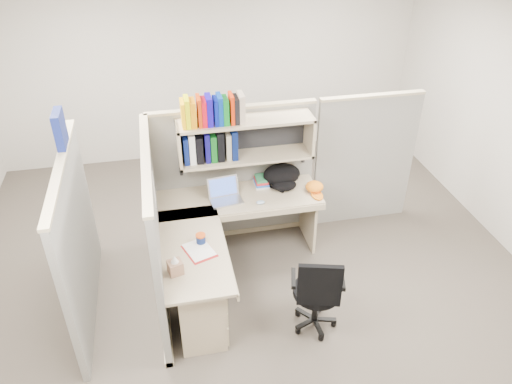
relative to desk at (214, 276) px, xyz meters
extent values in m
plane|color=#342F28|center=(0.41, 0.29, -0.44)|extent=(6.00, 6.00, 0.00)
plane|color=#B0A99E|center=(0.41, 3.29, 0.91)|extent=(6.00, 0.00, 6.00)
plane|color=silver|center=(0.41, 0.29, 2.26)|extent=(6.00, 6.00, 0.00)
cube|color=#63635E|center=(0.41, 1.19, 0.36)|extent=(1.80, 0.06, 1.60)
cube|color=tan|center=(0.41, 1.19, 1.18)|extent=(1.80, 0.08, 0.03)
cube|color=#63635E|center=(-0.49, 0.29, 0.36)|extent=(0.06, 1.80, 1.60)
cube|color=tan|center=(-0.49, 0.29, 1.18)|extent=(0.08, 1.80, 0.03)
cube|color=#63635E|center=(-1.19, 0.29, 0.36)|extent=(0.06, 1.80, 1.60)
cube|color=#63635E|center=(1.96, 1.19, 0.36)|extent=(1.20, 0.06, 1.60)
cube|color=navy|center=(-1.19, 0.64, 1.35)|extent=(0.07, 0.27, 0.32)
cube|color=white|center=(-0.46, 0.44, 0.76)|extent=(0.00, 0.21, 0.28)
cube|color=tan|center=(0.51, 0.99, 1.11)|extent=(1.40, 0.34, 0.03)
cube|color=tan|center=(0.51, 0.99, 0.70)|extent=(1.40, 0.34, 0.03)
cube|color=tan|center=(-0.18, 0.99, 0.90)|extent=(0.03, 0.34, 0.44)
cube|color=tan|center=(1.19, 0.99, 0.90)|extent=(0.03, 0.34, 0.44)
cube|color=black|center=(0.51, 1.15, 0.90)|extent=(1.38, 0.01, 0.41)
cube|color=#FBB205|center=(-0.11, 0.97, 1.25)|extent=(0.03, 0.20, 0.26)
cube|color=#DAE004|center=(-0.07, 0.97, 1.27)|extent=(0.05, 0.20, 0.29)
cube|color=orange|center=(-0.02, 0.97, 1.25)|extent=(0.06, 0.20, 0.26)
cube|color=#AF2D07|center=(0.05, 0.97, 1.27)|extent=(0.04, 0.20, 0.29)
cube|color=#BC0719|center=(0.09, 0.97, 1.25)|extent=(0.05, 0.20, 0.26)
cube|color=#14059B|center=(0.14, 0.97, 1.27)|extent=(0.06, 0.20, 0.29)
cube|color=#041288|center=(0.21, 0.97, 1.25)|extent=(0.04, 0.20, 0.26)
cube|color=navy|center=(0.25, 0.97, 1.27)|extent=(0.04, 0.20, 0.29)
cube|color=#086B1C|center=(0.30, 0.97, 1.25)|extent=(0.06, 0.20, 0.26)
cube|color=red|center=(0.36, 0.97, 1.27)|extent=(0.04, 0.20, 0.29)
cube|color=black|center=(0.41, 0.97, 1.25)|extent=(0.05, 0.20, 0.26)
cube|color=#B9A48E|center=(0.46, 0.97, 1.27)|extent=(0.06, 0.20, 0.29)
cube|color=#081553|center=(-0.11, 1.01, 0.86)|extent=(0.05, 0.24, 0.29)
cube|color=silver|center=(-0.05, 1.01, 0.87)|extent=(0.06, 0.24, 0.32)
cube|color=black|center=(0.02, 1.01, 0.86)|extent=(0.07, 0.24, 0.29)
cube|color=#0B0852|center=(0.10, 1.01, 0.87)|extent=(0.05, 0.24, 0.32)
cube|color=#0B4D15|center=(0.17, 1.01, 0.86)|extent=(0.06, 0.24, 0.29)
cube|color=black|center=(0.24, 1.01, 0.87)|extent=(0.07, 0.24, 0.32)
cube|color=gray|center=(0.32, 1.01, 0.86)|extent=(0.05, 0.24, 0.29)
cube|color=#061345|center=(0.38, 1.01, 0.87)|extent=(0.06, 0.24, 0.32)
cube|color=tan|center=(0.41, 0.86, 0.28)|extent=(1.74, 0.60, 0.03)
cube|color=tan|center=(-0.16, 0.09, 0.28)|extent=(0.60, 1.34, 0.03)
cube|color=tan|center=(0.41, 0.56, 0.24)|extent=(1.74, 0.02, 0.07)
cube|color=tan|center=(0.14, 0.09, 0.24)|extent=(0.02, 1.34, 0.07)
cube|color=tan|center=(-0.16, -0.26, -0.10)|extent=(0.40, 0.55, 0.68)
cube|color=tan|center=(0.05, -0.26, 0.10)|extent=(0.02, 0.50, 0.16)
cube|color=tan|center=(0.05, -0.26, -0.08)|extent=(0.02, 0.50, 0.16)
cube|color=tan|center=(0.05, -0.26, -0.30)|extent=(0.02, 0.50, 0.22)
cube|color=#B2B2B7|center=(0.06, -0.26, 0.10)|extent=(0.01, 0.12, 0.01)
cube|color=tan|center=(1.21, 0.89, -0.09)|extent=(0.03, 0.55, 0.70)
cylinder|color=#0D1E50|center=(-0.08, 0.16, 0.33)|extent=(0.09, 0.09, 0.08)
cylinder|color=#BF4412|center=(-0.08, 0.16, 0.38)|extent=(0.09, 0.09, 0.02)
ellipsoid|color=#95B2D4|center=(0.60, 0.68, 0.31)|extent=(0.10, 0.07, 0.03)
cylinder|color=white|center=(0.40, 1.06, 0.34)|extent=(0.10, 0.10, 0.11)
cylinder|color=black|center=(0.89, -0.40, 0.01)|extent=(0.44, 0.44, 0.07)
cube|color=black|center=(0.84, -0.60, 0.26)|extent=(0.38, 0.15, 0.44)
cylinder|color=black|center=(0.89, -0.40, -0.17)|extent=(0.06, 0.06, 0.38)
cylinder|color=black|center=(0.89, -0.40, -0.39)|extent=(0.42, 0.42, 0.09)
cube|color=black|center=(0.68, -0.35, 0.15)|extent=(0.10, 0.25, 0.04)
cube|color=black|center=(1.10, -0.46, 0.15)|extent=(0.10, 0.25, 0.04)
camera|label=1|loc=(-0.33, -3.54, 3.23)|focal=35.00mm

